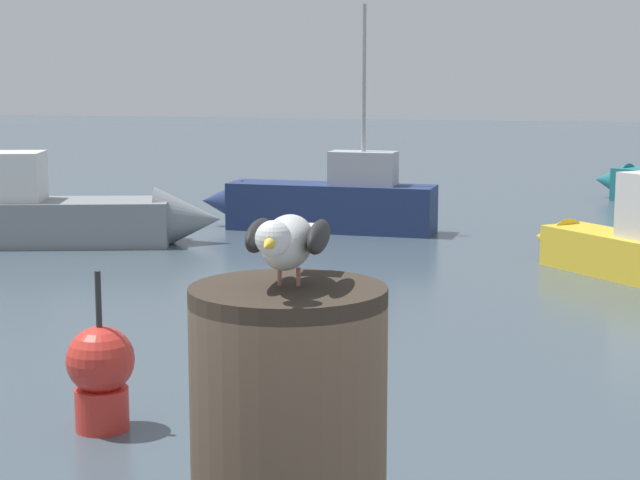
{
  "coord_description": "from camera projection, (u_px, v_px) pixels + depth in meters",
  "views": [
    {
      "loc": [
        0.07,
        -2.39,
        2.93
      ],
      "look_at": [
        -0.46,
        -0.25,
        2.58
      ],
      "focal_mm": 60.15,
      "sensor_mm": 36.0,
      "label": 1
    }
  ],
  "objects": [
    {
      "name": "boat_grey",
      "position": [
        43.0,
        214.0,
        18.02
      ],
      "size": [
        6.08,
        2.82,
        1.71
      ],
      "color": "gray",
      "rests_on": "ground_plane"
    },
    {
      "name": "channel_buoy",
      "position": [
        101.0,
        373.0,
        8.74
      ],
      "size": [
        0.56,
        0.56,
        1.33
      ],
      "color": "red",
      "rests_on": "ground_plane"
    },
    {
      "name": "seagull",
      "position": [
        287.0,
        240.0,
        1.98
      ],
      "size": [
        0.16,
        0.39,
        0.14
      ],
      "color": "#C66D60",
      "rests_on": "mooring_post"
    },
    {
      "name": "boat_navy",
      "position": [
        319.0,
        202.0,
        19.57
      ],
      "size": [
        4.44,
        1.01,
        4.06
      ],
      "color": "navy",
      "rests_on": "ground_plane"
    },
    {
      "name": "boat_yellow",
      "position": [
        622.0,
        245.0,
        15.26
      ],
      "size": [
        3.02,
        3.16,
        3.55
      ],
      "color": "yellow",
      "rests_on": "ground_plane"
    }
  ]
}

